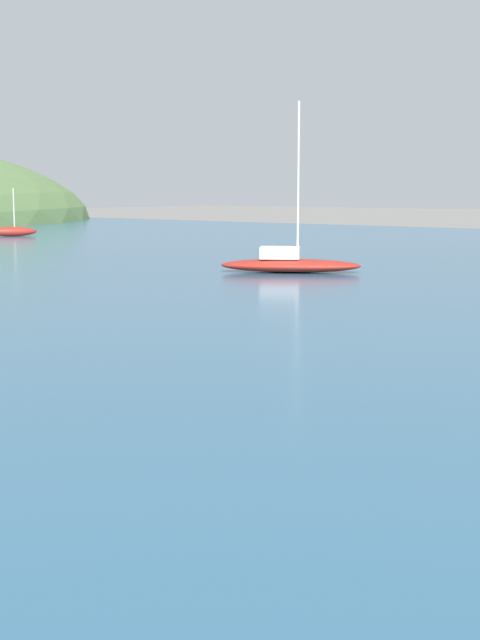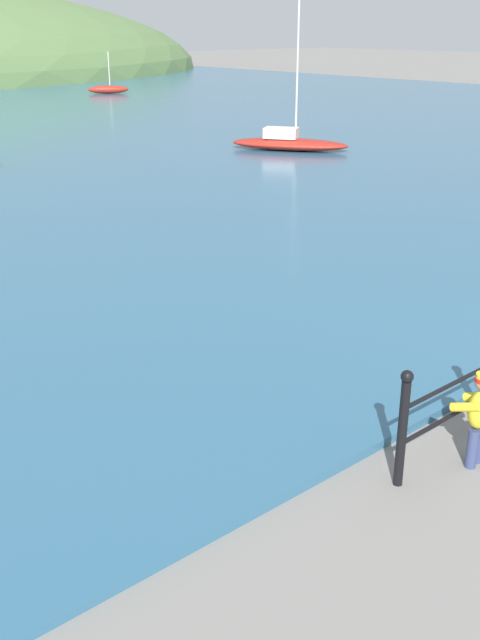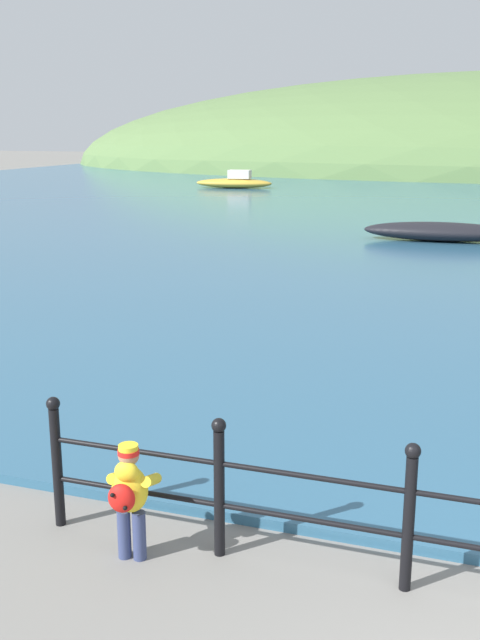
{
  "view_description": "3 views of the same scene",
  "coord_description": "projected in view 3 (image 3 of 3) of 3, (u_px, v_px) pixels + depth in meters",
  "views": [
    {
      "loc": [
        -11.91,
        1.06,
        2.43
      ],
      "look_at": [
        -4.48,
        7.26,
        1.02
      ],
      "focal_mm": 50.0,
      "sensor_mm": 36.0,
      "label": 1
    },
    {
      "loc": [
        -9.73,
        -2.09,
        4.12
      ],
      "look_at": [
        -4.13,
        4.3,
        0.75
      ],
      "focal_mm": 42.0,
      "sensor_mm": 36.0,
      "label": 2
    },
    {
      "loc": [
        -1.11,
        -3.7,
        3.44
      ],
      "look_at": [
        -4.03,
        4.93,
        1.1
      ],
      "focal_mm": 42.0,
      "sensor_mm": 36.0,
      "label": 3
    }
  ],
  "objects": [
    {
      "name": "boat_green_fishing",
      "position": [
        235.0,
        182.0,
        43.18
      ],
      "size": [
        4.59,
        1.88,
        1.02
      ],
      "color": "gold",
      "rests_on": "water"
    },
    {
      "name": "boat_red_dinghy",
      "position": [
        441.0,
        232.0,
        22.81
      ],
      "size": [
        4.72,
        1.53,
        0.57
      ],
      "color": "black",
      "rests_on": "water"
    },
    {
      "name": "child_in_coat",
      "position": [
        129.0,
        492.0,
        6.01
      ],
      "size": [
        0.41,
        0.55,
        1.0
      ],
      "color": "navy",
      "rests_on": "ground"
    }
  ]
}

